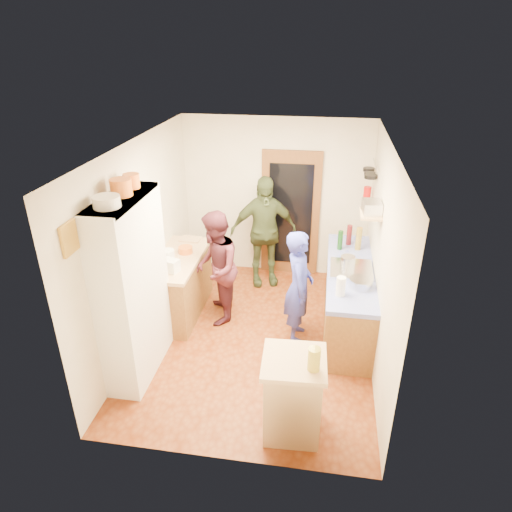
% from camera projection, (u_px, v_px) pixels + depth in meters
% --- Properties ---
extents(floor, '(3.00, 4.00, 0.02)m').
position_uv_depth(floor, '(256.00, 337.00, 6.22)').
color(floor, brown).
rests_on(floor, ground).
extents(ceiling, '(3.00, 4.00, 0.02)m').
position_uv_depth(ceiling, '(257.00, 145.00, 5.06)').
color(ceiling, silver).
rests_on(ceiling, ground).
extents(wall_back, '(3.00, 0.02, 2.60)m').
position_uv_depth(wall_back, '(276.00, 198.00, 7.41)').
color(wall_back, beige).
rests_on(wall_back, ground).
extents(wall_front, '(3.00, 0.02, 2.60)m').
position_uv_depth(wall_front, '(219.00, 352.00, 3.86)').
color(wall_front, beige).
rests_on(wall_front, ground).
extents(wall_left, '(0.02, 4.00, 2.60)m').
position_uv_depth(wall_left, '(140.00, 243.00, 5.85)').
color(wall_left, beige).
rests_on(wall_left, ground).
extents(wall_right, '(0.02, 4.00, 2.60)m').
position_uv_depth(wall_right, '(382.00, 260.00, 5.42)').
color(wall_right, beige).
rests_on(wall_right, ground).
extents(door_frame, '(0.95, 0.06, 2.10)m').
position_uv_depth(door_frame, '(290.00, 214.00, 7.45)').
color(door_frame, brown).
rests_on(door_frame, ground).
extents(door_glass, '(0.70, 0.02, 1.70)m').
position_uv_depth(door_glass, '(290.00, 215.00, 7.42)').
color(door_glass, black).
rests_on(door_glass, door_frame).
extents(hutch_body, '(0.40, 1.20, 2.20)m').
position_uv_depth(hutch_body, '(133.00, 289.00, 5.20)').
color(hutch_body, white).
rests_on(hutch_body, ground).
extents(hutch_top_shelf, '(0.40, 1.14, 0.04)m').
position_uv_depth(hutch_top_shelf, '(121.00, 199.00, 4.72)').
color(hutch_top_shelf, white).
rests_on(hutch_top_shelf, hutch_body).
extents(plate_stack, '(0.27, 0.27, 0.11)m').
position_uv_depth(plate_stack, '(106.00, 202.00, 4.42)').
color(plate_stack, white).
rests_on(plate_stack, hutch_top_shelf).
extents(orange_pot_a, '(0.22, 0.22, 0.18)m').
position_uv_depth(orange_pot_a, '(121.00, 187.00, 4.71)').
color(orange_pot_a, orange).
rests_on(orange_pot_a, hutch_top_shelf).
extents(orange_pot_b, '(0.18, 0.18, 0.16)m').
position_uv_depth(orange_pot_b, '(132.00, 181.00, 4.95)').
color(orange_pot_b, orange).
rests_on(orange_pot_b, hutch_top_shelf).
extents(left_counter_base, '(0.60, 1.40, 0.85)m').
position_uv_depth(left_counter_base, '(179.00, 286.00, 6.59)').
color(left_counter_base, olive).
rests_on(left_counter_base, ground).
extents(left_counter_top, '(0.64, 1.44, 0.05)m').
position_uv_depth(left_counter_top, '(177.00, 259.00, 6.39)').
color(left_counter_top, tan).
rests_on(left_counter_top, left_counter_base).
extents(toaster, '(0.26, 0.21, 0.17)m').
position_uv_depth(toaster, '(170.00, 265.00, 5.97)').
color(toaster, white).
rests_on(toaster, left_counter_top).
extents(kettle, '(0.21, 0.21, 0.20)m').
position_uv_depth(kettle, '(168.00, 257.00, 6.16)').
color(kettle, white).
rests_on(kettle, left_counter_top).
extents(orange_bowl, '(0.21, 0.21, 0.09)m').
position_uv_depth(orange_bowl, '(186.00, 250.00, 6.49)').
color(orange_bowl, orange).
rests_on(orange_bowl, left_counter_top).
extents(chopping_board, '(0.31, 0.24, 0.02)m').
position_uv_depth(chopping_board, '(190.00, 239.00, 6.90)').
color(chopping_board, tan).
rests_on(chopping_board, left_counter_top).
extents(right_counter_base, '(0.60, 2.20, 0.84)m').
position_uv_depth(right_counter_base, '(348.00, 299.00, 6.30)').
color(right_counter_base, olive).
rests_on(right_counter_base, ground).
extents(right_counter_top, '(0.62, 2.22, 0.06)m').
position_uv_depth(right_counter_top, '(351.00, 270.00, 6.10)').
color(right_counter_top, '#0819BC').
rests_on(right_counter_top, right_counter_base).
extents(hob, '(0.55, 0.58, 0.04)m').
position_uv_depth(hob, '(351.00, 269.00, 6.02)').
color(hob, silver).
rests_on(hob, right_counter_top).
extents(pot_on_hob, '(0.19, 0.19, 0.12)m').
position_uv_depth(pot_on_hob, '(348.00, 261.00, 6.06)').
color(pot_on_hob, silver).
rests_on(pot_on_hob, hob).
extents(bottle_a, '(0.08, 0.08, 0.29)m').
position_uv_depth(bottle_a, '(340.00, 240.00, 6.55)').
color(bottle_a, '#143F14').
rests_on(bottle_a, right_counter_top).
extents(bottle_b, '(0.08, 0.08, 0.30)m').
position_uv_depth(bottle_b, '(349.00, 235.00, 6.70)').
color(bottle_b, '#591419').
rests_on(bottle_b, right_counter_top).
extents(bottle_c, '(0.09, 0.09, 0.34)m').
position_uv_depth(bottle_c, '(359.00, 239.00, 6.54)').
color(bottle_c, olive).
rests_on(bottle_c, right_counter_top).
extents(paper_towel, '(0.14, 0.14, 0.24)m').
position_uv_depth(paper_towel, '(341.00, 286.00, 5.41)').
color(paper_towel, white).
rests_on(paper_towel, right_counter_top).
extents(mixing_bowl, '(0.33, 0.33, 0.11)m').
position_uv_depth(mixing_bowl, '(361.00, 283.00, 5.61)').
color(mixing_bowl, silver).
rests_on(mixing_bowl, right_counter_top).
extents(island_base, '(0.58, 0.58, 0.86)m').
position_uv_depth(island_base, '(293.00, 397.00, 4.59)').
color(island_base, tan).
rests_on(island_base, ground).
extents(island_top, '(0.65, 0.65, 0.05)m').
position_uv_depth(island_top, '(294.00, 362.00, 4.39)').
color(island_top, tan).
rests_on(island_top, island_base).
extents(cutting_board, '(0.36, 0.30, 0.02)m').
position_uv_depth(cutting_board, '(289.00, 357.00, 4.43)').
color(cutting_board, white).
rests_on(cutting_board, island_top).
extents(oil_jar, '(0.12, 0.12, 0.24)m').
position_uv_depth(oil_jar, '(314.00, 359.00, 4.20)').
color(oil_jar, '#AD9E2D').
rests_on(oil_jar, island_top).
extents(pan_rail, '(0.02, 0.65, 0.02)m').
position_uv_depth(pan_rail, '(375.00, 164.00, 6.45)').
color(pan_rail, silver).
rests_on(pan_rail, wall_right).
extents(pan_hang_a, '(0.18, 0.18, 0.05)m').
position_uv_depth(pan_hang_a, '(371.00, 176.00, 6.36)').
color(pan_hang_a, black).
rests_on(pan_hang_a, pan_rail).
extents(pan_hang_b, '(0.16, 0.16, 0.05)m').
position_uv_depth(pan_hang_b, '(370.00, 174.00, 6.54)').
color(pan_hang_b, black).
rests_on(pan_hang_b, pan_rail).
extents(pan_hang_c, '(0.17, 0.17, 0.05)m').
position_uv_depth(pan_hang_c, '(369.00, 169.00, 6.72)').
color(pan_hang_c, black).
rests_on(pan_hang_c, pan_rail).
extents(wall_shelf, '(0.26, 0.42, 0.03)m').
position_uv_depth(wall_shelf, '(371.00, 214.00, 5.66)').
color(wall_shelf, tan).
rests_on(wall_shelf, wall_right).
extents(radio, '(0.24, 0.32, 0.15)m').
position_uv_depth(radio, '(372.00, 207.00, 5.62)').
color(radio, silver).
rests_on(radio, wall_shelf).
extents(ext_bracket, '(0.06, 0.10, 0.04)m').
position_uv_depth(ext_bracket, '(370.00, 200.00, 6.87)').
color(ext_bracket, black).
rests_on(ext_bracket, wall_right).
extents(fire_extinguisher, '(0.11, 0.11, 0.32)m').
position_uv_depth(fire_extinguisher, '(367.00, 197.00, 6.85)').
color(fire_extinguisher, red).
rests_on(fire_extinguisher, wall_right).
extents(picture_frame, '(0.03, 0.25, 0.30)m').
position_uv_depth(picture_frame, '(69.00, 238.00, 4.14)').
color(picture_frame, gold).
rests_on(picture_frame, wall_left).
extents(person_hob, '(0.41, 0.59, 1.55)m').
position_uv_depth(person_hob, '(301.00, 288.00, 5.86)').
color(person_hob, '#3139A8').
rests_on(person_hob, ground).
extents(person_left, '(0.76, 0.90, 1.63)m').
position_uv_depth(person_left, '(218.00, 267.00, 6.30)').
color(person_left, '#461B25').
rests_on(person_left, ground).
extents(person_back, '(1.14, 0.74, 1.80)m').
position_uv_depth(person_back, '(264.00, 232.00, 7.19)').
color(person_back, '#354024').
rests_on(person_back, ground).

